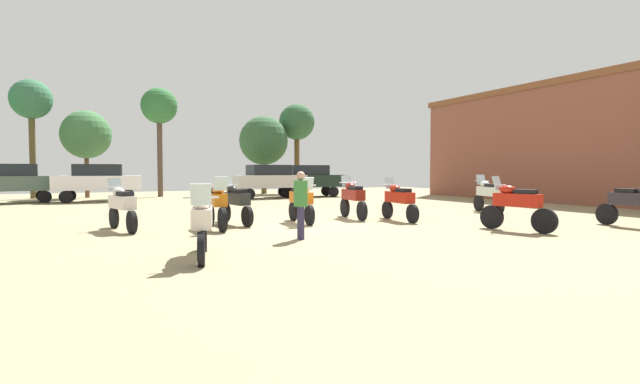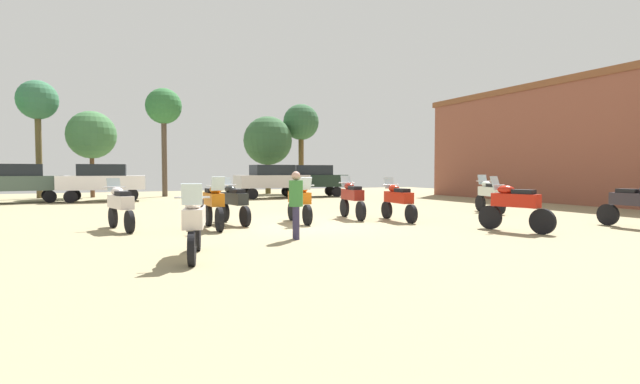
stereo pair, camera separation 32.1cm
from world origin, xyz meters
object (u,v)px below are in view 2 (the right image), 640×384
at_px(motorcycle_8, 352,198).
at_px(motorcycle_7, 194,221).
at_px(motorcycle_9, 398,200).
at_px(person_1, 296,200).
at_px(motorcycle_10, 214,203).
at_px(car_2, 312,178).
at_px(car_4, 272,179).
at_px(tree_6, 268,141).
at_px(tree_4, 164,108).
at_px(tree_1, 37,103).
at_px(motorcycle_2, 120,205).
at_px(motorcycle_5, 489,194).
at_px(car_3, 103,180).
at_px(motorcycle_11, 637,203).
at_px(motorcycle_1, 234,201).
at_px(motorcycle_3, 515,205).
at_px(tree_2, 301,124).
at_px(tree_3, 91,135).
at_px(motorcycle_12, 300,200).
at_px(car_1, 16,180).

bearing_deg(motorcycle_8, motorcycle_7, -133.47).
relative_size(motorcycle_9, person_1, 1.34).
bearing_deg(motorcycle_9, motorcycle_10, -179.20).
xyz_separation_m(car_2, car_4, (-2.81, -0.50, 0.00)).
xyz_separation_m(motorcycle_10, tree_6, (7.76, 18.81, 3.03)).
bearing_deg(tree_4, tree_1, 170.38).
bearing_deg(motorcycle_9, motorcycle_2, 176.44).
relative_size(motorcycle_5, car_2, 0.47).
relative_size(motorcycle_10, person_1, 1.31).
bearing_deg(motorcycle_10, car_3, -78.66).
bearing_deg(motorcycle_11, motorcycle_10, -24.68).
relative_size(motorcycle_1, motorcycle_7, 1.04).
height_order(motorcycle_1, motorcycle_3, motorcycle_3).
height_order(motorcycle_11, tree_2, tree_2).
height_order(motorcycle_1, motorcycle_7, motorcycle_1).
height_order(motorcycle_10, tree_1, tree_1).
bearing_deg(motorcycle_3, tree_3, 99.50).
relative_size(motorcycle_1, motorcycle_10, 1.03).
relative_size(motorcycle_3, car_2, 0.47).
height_order(motorcycle_12, tree_1, tree_1).
bearing_deg(motorcycle_1, tree_1, 102.78).
xyz_separation_m(motorcycle_3, motorcycle_10, (-7.36, 3.97, -0.00)).
distance_m(motorcycle_3, motorcycle_10, 8.36).
bearing_deg(motorcycle_12, motorcycle_3, 138.96).
height_order(motorcycle_3, motorcycle_11, motorcycle_3).
bearing_deg(motorcycle_1, motorcycle_2, 174.16).
bearing_deg(person_1, car_1, 36.56).
distance_m(motorcycle_11, tree_3, 28.14).
bearing_deg(car_4, tree_2, -38.05).
height_order(motorcycle_10, car_4, car_4).
xyz_separation_m(motorcycle_1, tree_4, (-0.22, 17.08, 4.89)).
xyz_separation_m(motorcycle_7, motorcycle_12, (4.06, 4.74, 0.01)).
distance_m(motorcycle_9, car_1, 20.12).
relative_size(person_1, tree_3, 0.31).
bearing_deg(motorcycle_7, car_3, -71.65).
xyz_separation_m(motorcycle_9, tree_3, (-9.60, 19.23, 3.13)).
distance_m(tree_2, tree_4, 9.98).
height_order(car_3, tree_3, tree_3).
distance_m(motorcycle_7, tree_6, 25.02).
bearing_deg(motorcycle_2, person_1, -57.29).
bearing_deg(car_1, motorcycle_5, -137.10).
height_order(motorcycle_7, car_2, car_2).
bearing_deg(car_2, motorcycle_11, -166.91).
xyz_separation_m(motorcycle_12, tree_2, (7.69, 18.82, 4.45)).
relative_size(motorcycle_7, car_1, 0.48).
distance_m(car_4, person_1, 17.08).
height_order(motorcycle_10, tree_4, tree_4).
height_order(motorcycle_10, tree_3, tree_3).
height_order(tree_1, tree_3, tree_1).
bearing_deg(person_1, motorcycle_9, -50.44).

